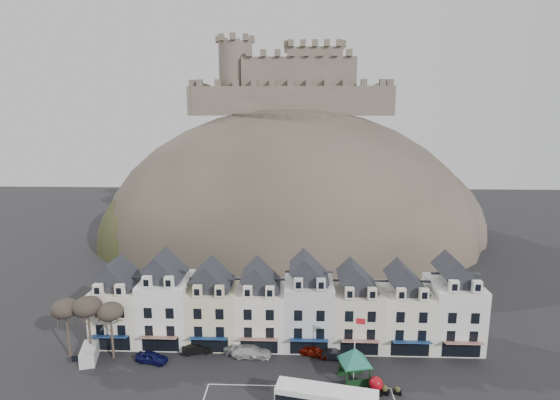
# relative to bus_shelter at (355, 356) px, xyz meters

# --- Properties ---
(townhouse_terrace) EXTENTS (54.40, 9.35, 11.80)m
(townhouse_terrace) POSITION_rel_bus_shelter_xyz_m (-8.63, 9.74, 1.84)
(townhouse_terrace) COLOR white
(townhouse_terrace) RESTS_ON ground
(castle_hill) EXTENTS (100.00, 76.00, 68.00)m
(castle_hill) POSITION_rel_bus_shelter_xyz_m (-7.52, 62.72, -3.35)
(castle_hill) COLOR #3A352D
(castle_hill) RESTS_ON ground
(castle) EXTENTS (50.20, 22.20, 22.00)m
(castle) POSITION_rel_bus_shelter_xyz_m (-8.27, 69.70, 36.74)
(castle) COLOR brown
(castle) RESTS_ON ground
(tree_left_far) EXTENTS (3.61, 3.61, 8.24)m
(tree_left_far) POSITION_rel_bus_shelter_xyz_m (-37.78, 4.27, 3.44)
(tree_left_far) COLOR #32271F
(tree_left_far) RESTS_ON ground
(tree_left_mid) EXTENTS (3.78, 3.78, 8.64)m
(tree_left_mid) POSITION_rel_bus_shelter_xyz_m (-34.78, 4.27, 3.78)
(tree_left_mid) COLOR #32271F
(tree_left_mid) RESTS_ON ground
(tree_left_near) EXTENTS (3.43, 3.43, 7.84)m
(tree_left_near) POSITION_rel_bus_shelter_xyz_m (-31.78, 4.27, 3.10)
(tree_left_near) COLOR #32271F
(tree_left_near) RESTS_ON ground
(bus_shelter) EXTENTS (6.86, 6.86, 4.45)m
(bus_shelter) POSITION_rel_bus_shelter_xyz_m (0.00, 0.00, 0.00)
(bus_shelter) COLOR black
(bus_shelter) RESTS_ON ground
(red_buoy) EXTENTS (1.65, 1.65, 2.04)m
(red_buoy) POSITION_rel_bus_shelter_xyz_m (2.25, -2.18, -2.42)
(red_buoy) COLOR black
(red_buoy) RESTS_ON ground
(flagpole) EXTENTS (1.21, 0.27, 8.46)m
(flagpole) POSITION_rel_bus_shelter_xyz_m (0.08, 0.40, 1.37)
(flagpole) COLOR silver
(flagpole) RESTS_ON ground
(white_van) EXTENTS (2.96, 4.64, 1.96)m
(white_van) POSITION_rel_bus_shelter_xyz_m (-34.65, 3.46, -2.47)
(white_van) COLOR silver
(white_van) RESTS_ON ground
(planter_west) EXTENTS (1.27, 0.97, 1.14)m
(planter_west) POSITION_rel_bus_shelter_xyz_m (3.22, -2.32, -2.91)
(planter_west) COLOR black
(planter_west) RESTS_ON ground
(planter_east) EXTENTS (1.06, 0.78, 0.95)m
(planter_east) POSITION_rel_bus_shelter_xyz_m (4.76, -2.32, -3.00)
(planter_east) COLOR black
(planter_east) RESTS_ON ground
(car_navy) EXTENTS (4.57, 2.64, 1.46)m
(car_navy) POSITION_rel_bus_shelter_xyz_m (-26.20, 3.27, -2.73)
(car_navy) COLOR #0D0E41
(car_navy) RESTS_ON ground
(car_black) EXTENTS (4.41, 2.35, 1.38)m
(car_black) POSITION_rel_bus_shelter_xyz_m (-20.68, 5.77, -2.77)
(car_black) COLOR black
(car_black) RESTS_ON ground
(car_silver) EXTENTS (5.60, 3.83, 1.45)m
(car_silver) POSITION_rel_bus_shelter_xyz_m (-14.38, 5.71, -2.73)
(car_silver) COLOR #ADB1B5
(car_silver) RESTS_ON ground
(car_white) EXTENTS (5.42, 2.33, 1.56)m
(car_white) POSITION_rel_bus_shelter_xyz_m (-13.18, 5.13, -2.68)
(car_white) COLOR silver
(car_white) RESTS_ON ground
(car_maroon) EXTENTS (4.66, 3.16, 1.47)m
(car_maroon) POSITION_rel_bus_shelter_xyz_m (-4.70, 5.77, -2.72)
(car_maroon) COLOR #650F05
(car_maroon) RESTS_ON ground
(car_charcoal) EXTENTS (3.79, 1.51, 1.23)m
(car_charcoal) POSITION_rel_bus_shelter_xyz_m (-1.87, 4.98, -2.84)
(car_charcoal) COLOR black
(car_charcoal) RESTS_ON ground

